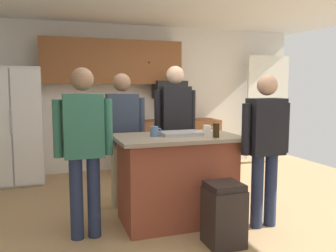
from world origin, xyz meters
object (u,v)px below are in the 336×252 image
object	(u,v)px
person_guest_by_door	(84,141)
serving_tray	(180,133)
mug_ceramic_white	(154,131)
person_guest_right	(175,123)
person_elder_center	(265,141)
microwave_over_range	(170,90)
trash_bin	(224,214)
refrigerator	(14,126)
mug_blue_stoneware	(207,129)
glass_short_whisky	(216,130)
person_guest_left	(122,131)
kitchen_island	(177,178)

from	to	relation	value
person_guest_by_door	serving_tray	distance (m)	1.06
mug_ceramic_white	person_guest_right	bearing A→B (deg)	55.45
person_elder_center	microwave_over_range	bearing A→B (deg)	-61.04
person_guest_by_door	mug_ceramic_white	xyz separation A→B (m)	(0.76, 0.13, 0.05)
mug_ceramic_white	trash_bin	bearing A→B (deg)	-56.77
refrigerator	mug_blue_stoneware	size ratio (longest dim) A/B	14.06
refrigerator	mug_blue_stoneware	bearing A→B (deg)	-45.58
microwave_over_range	person_elder_center	bearing A→B (deg)	-88.11
refrigerator	microwave_over_range	size ratio (longest dim) A/B	3.23
person_guest_right	mug_blue_stoneware	distance (m)	0.72
person_guest_right	refrigerator	bearing A→B (deg)	-108.24
person_guest_right	glass_short_whisky	bearing A→B (deg)	24.19
refrigerator	person_guest_left	distance (m)	2.14
refrigerator	person_elder_center	world-z (taller)	refrigerator
kitchen_island	glass_short_whisky	distance (m)	0.71
person_guest_right	person_elder_center	bearing A→B (deg)	45.29
person_elder_center	person_guest_by_door	bearing A→B (deg)	17.28
person_guest_by_door	serving_tray	world-z (taller)	person_guest_by_door
microwave_over_range	serving_tray	xyz separation A→B (m)	(-0.71, -2.43, -0.45)
person_guest_left	trash_bin	size ratio (longest dim) A/B	2.74
glass_short_whisky	serving_tray	xyz separation A→B (m)	(-0.31, 0.26, -0.06)
mug_blue_stoneware	mug_ceramic_white	xyz separation A→B (m)	(-0.63, -0.02, 0.01)
refrigerator	glass_short_whisky	world-z (taller)	refrigerator
person_elder_center	serving_tray	bearing A→B (deg)	-1.27
kitchen_island	mug_blue_stoneware	bearing A→B (deg)	5.75
microwave_over_range	mug_blue_stoneware	size ratio (longest dim) A/B	4.36
trash_bin	kitchen_island	bearing A→B (deg)	107.66
person_guest_left	mug_ceramic_white	world-z (taller)	person_guest_left
refrigerator	person_elder_center	xyz separation A→B (m)	(2.69, -2.75, 0.04)
microwave_over_range	person_elder_center	size ratio (longest dim) A/B	0.34
kitchen_island	person_elder_center	xyz separation A→B (m)	(0.85, -0.43, 0.44)
person_guest_left	person_guest_by_door	bearing A→B (deg)	-68.50
glass_short_whisky	serving_tray	world-z (taller)	glass_short_whisky
person_elder_center	person_guest_left	size ratio (longest dim) A/B	0.98
kitchen_island	microwave_over_range	bearing A→B (deg)	72.85
person_guest_right	trash_bin	world-z (taller)	person_guest_right
person_guest_left	person_guest_right	size ratio (longest dim) A/B	0.94
glass_short_whisky	person_guest_by_door	bearing A→B (deg)	173.90
mug_ceramic_white	microwave_over_range	bearing A→B (deg)	67.48
refrigerator	glass_short_whisky	bearing A→B (deg)	-49.48
person_guest_right	serving_tray	xyz separation A→B (m)	(-0.21, -0.75, -0.04)
person_elder_center	person_guest_by_door	world-z (taller)	person_guest_by_door
microwave_over_range	kitchen_island	world-z (taller)	microwave_over_range
serving_tray	mug_blue_stoneware	bearing A→B (deg)	6.33
mug_ceramic_white	trash_bin	size ratio (longest dim) A/B	0.22
microwave_over_range	person_guest_right	bearing A→B (deg)	-106.53
person_guest_right	microwave_over_range	bearing A→B (deg)	-178.00
trash_bin	person_guest_right	bearing A→B (deg)	88.92
person_elder_center	glass_short_whisky	world-z (taller)	person_elder_center
refrigerator	person_guest_left	size ratio (longest dim) A/B	1.08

